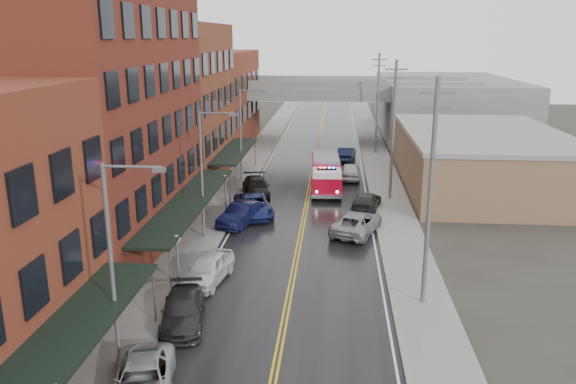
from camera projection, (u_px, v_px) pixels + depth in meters
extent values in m
cube|color=black|center=(305.00, 215.00, 45.06)|extent=(11.00, 160.00, 0.02)
cube|color=slate|center=(215.00, 211.00, 45.66)|extent=(3.00, 160.00, 0.15)
cube|color=slate|center=(396.00, 216.00, 44.44)|extent=(3.00, 160.00, 0.15)
cube|color=gray|center=(235.00, 212.00, 45.52)|extent=(0.30, 160.00, 0.15)
cube|color=gray|center=(376.00, 216.00, 44.58)|extent=(0.30, 160.00, 0.15)
cube|color=maroon|center=(99.00, 112.00, 37.04)|extent=(9.00, 20.00, 18.00)
cube|color=brown|center=(174.00, 104.00, 54.24)|extent=(9.00, 15.00, 15.00)
cube|color=maroon|center=(214.00, 100.00, 71.43)|extent=(9.00, 20.00, 12.00)
cube|color=brown|center=(481.00, 161.00, 52.66)|extent=(14.00, 22.00, 5.00)
cube|color=slate|center=(445.00, 107.00, 80.88)|extent=(18.00, 30.00, 8.00)
cube|color=black|center=(52.00, 353.00, 19.94)|extent=(2.60, 16.00, 0.18)
cylinder|color=slate|center=(154.00, 297.00, 27.54)|extent=(0.10, 0.10, 3.00)
cube|color=black|center=(189.00, 201.00, 38.17)|extent=(2.60, 18.00, 0.18)
cylinder|color=slate|center=(171.00, 274.00, 30.22)|extent=(0.10, 0.10, 3.00)
cylinder|color=slate|center=(230.00, 190.00, 46.73)|extent=(0.10, 0.10, 3.00)
cube|color=black|center=(235.00, 151.00, 54.96)|extent=(2.60, 13.00, 0.18)
cylinder|color=slate|center=(236.00, 181.00, 49.42)|extent=(0.10, 0.10, 3.00)
cylinder|color=slate|center=(255.00, 153.00, 61.12)|extent=(0.10, 0.10, 3.00)
cylinder|color=#59595B|center=(178.00, 264.00, 31.79)|extent=(0.14, 0.14, 2.80)
sphere|color=silver|center=(176.00, 239.00, 31.39)|extent=(0.44, 0.44, 0.44)
cylinder|color=#59595B|center=(226.00, 196.00, 45.22)|extent=(0.14, 0.14, 2.80)
sphere|color=silver|center=(225.00, 178.00, 44.82)|extent=(0.44, 0.44, 0.44)
cylinder|color=#59595B|center=(112.00, 269.00, 23.31)|extent=(0.18, 0.18, 9.00)
cylinder|color=#59595B|center=(132.00, 167.00, 22.03)|extent=(2.40, 0.12, 0.12)
cube|color=#59595B|center=(159.00, 170.00, 21.97)|extent=(0.50, 0.22, 0.18)
cylinder|color=#59595B|center=(202.00, 177.00, 38.67)|extent=(0.18, 0.18, 9.00)
cylinder|color=#59595B|center=(217.00, 113.00, 37.39)|extent=(2.40, 0.12, 0.12)
cube|color=#59595B|center=(233.00, 115.00, 37.32)|extent=(0.50, 0.22, 0.18)
cylinder|color=#59595B|center=(241.00, 137.00, 54.02)|extent=(0.18, 0.18, 9.00)
cylinder|color=#59595B|center=(252.00, 91.00, 52.74)|extent=(2.40, 0.12, 0.12)
cube|color=#59595B|center=(264.00, 92.00, 52.67)|extent=(0.50, 0.22, 0.18)
cylinder|color=#59595B|center=(430.00, 196.00, 28.46)|extent=(0.24, 0.24, 12.00)
cube|color=#59595B|center=(437.00, 93.00, 27.06)|extent=(1.80, 0.12, 0.12)
cube|color=#59595B|center=(436.00, 108.00, 27.25)|extent=(1.40, 0.12, 0.12)
cylinder|color=#59595B|center=(393.00, 132.00, 47.65)|extent=(0.24, 0.24, 12.00)
cube|color=#59595B|center=(396.00, 69.00, 46.26)|extent=(1.80, 0.12, 0.12)
cube|color=#59595B|center=(396.00, 78.00, 46.44)|extent=(1.40, 0.12, 0.12)
cylinder|color=#59595B|center=(377.00, 104.00, 66.85)|extent=(0.24, 0.24, 12.00)
cube|color=#59595B|center=(379.00, 60.00, 65.45)|extent=(1.80, 0.12, 0.12)
cube|color=#59595B|center=(379.00, 66.00, 65.64)|extent=(1.40, 0.12, 0.12)
cube|color=slate|center=(319.00, 92.00, 73.96)|extent=(40.00, 10.00, 1.50)
cube|color=slate|center=(237.00, 119.00, 75.89)|extent=(1.60, 8.00, 6.00)
cube|color=slate|center=(402.00, 121.00, 74.05)|extent=(1.60, 8.00, 6.00)
cube|color=#A9071F|center=(326.00, 170.00, 53.05)|extent=(2.85, 5.83, 2.18)
cube|color=#A9071F|center=(327.00, 184.00, 49.23)|extent=(2.72, 2.82, 1.56)
cube|color=silver|center=(327.00, 173.00, 48.95)|extent=(2.58, 2.60, 0.52)
cube|color=black|center=(327.00, 180.00, 49.35)|extent=(2.69, 1.78, 0.83)
cube|color=slate|center=(326.00, 157.00, 52.72)|extent=(2.58, 5.40, 0.31)
cube|color=black|center=(327.00, 169.00, 48.86)|extent=(1.67, 0.37, 0.15)
sphere|color=#FF0C0C|center=(320.00, 168.00, 48.86)|extent=(0.21, 0.21, 0.21)
sphere|color=#1933FF|center=(333.00, 168.00, 48.82)|extent=(0.21, 0.21, 0.21)
cylinder|color=black|center=(313.00, 193.00, 49.39)|extent=(1.05, 0.41, 1.04)
cylinder|color=black|center=(339.00, 193.00, 49.30)|extent=(1.05, 0.41, 1.04)
cylinder|color=black|center=(313.00, 183.00, 52.89)|extent=(1.05, 0.41, 1.04)
cylinder|color=black|center=(338.00, 183.00, 52.80)|extent=(1.05, 0.41, 1.04)
cylinder|color=black|center=(313.00, 176.00, 55.39)|extent=(1.05, 0.41, 1.04)
cylinder|color=black|center=(336.00, 176.00, 55.30)|extent=(1.05, 0.41, 1.04)
imported|color=#979A9E|center=(142.00, 382.00, 22.07)|extent=(3.56, 5.62, 1.44)
imported|color=black|center=(183.00, 311.00, 27.81)|extent=(2.87, 5.25, 1.44)
imported|color=silver|center=(208.00, 268.00, 32.58)|extent=(2.72, 5.11, 1.65)
imported|color=black|center=(241.00, 214.00, 42.54)|extent=(3.33, 5.35, 1.66)
imported|color=#151E50|center=(253.00, 206.00, 44.71)|extent=(4.22, 6.29, 1.60)
imported|color=black|center=(256.00, 187.00, 50.02)|extent=(3.38, 6.05, 1.66)
imported|color=gray|center=(357.00, 223.00, 40.66)|extent=(4.36, 6.24, 1.58)
imported|color=black|center=(366.00, 201.00, 46.26)|extent=(2.92, 5.19, 1.42)
imported|color=silver|center=(350.00, 171.00, 56.07)|extent=(2.01, 4.86, 1.65)
imported|color=black|center=(346.00, 154.00, 64.34)|extent=(2.35, 5.08, 1.61)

